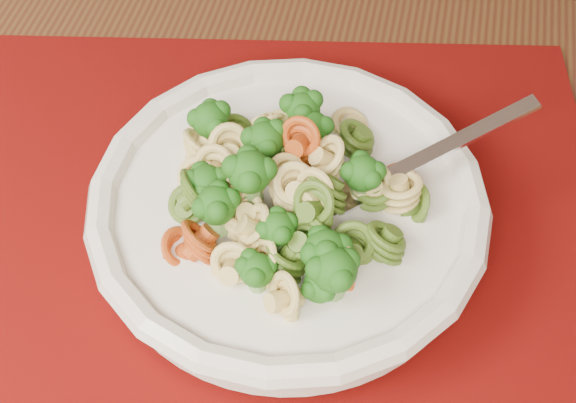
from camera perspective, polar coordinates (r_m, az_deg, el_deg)
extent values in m
cube|color=#4A2E14|center=(0.62, -4.91, 1.27)|extent=(1.68, 1.43, 0.04)
cube|color=#5B0903|center=(0.57, -1.49, -1.16)|extent=(0.56, 0.49, 0.00)
cylinder|color=white|center=(0.56, 0.00, -2.19)|extent=(0.11, 0.11, 0.01)
cylinder|color=white|center=(0.54, 0.00, -0.99)|extent=(0.25, 0.25, 0.03)
torus|color=white|center=(0.53, 0.00, 0.02)|extent=(0.27, 0.27, 0.02)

